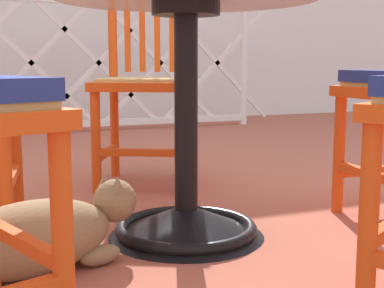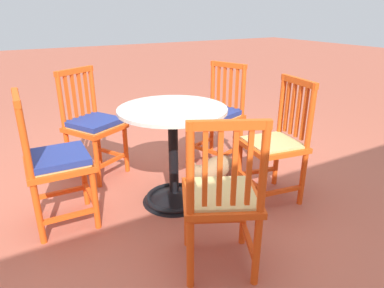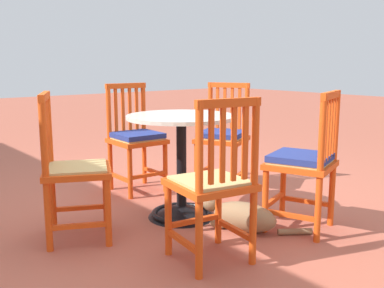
{
  "view_description": "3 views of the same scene",
  "coord_description": "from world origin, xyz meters",
  "views": [
    {
      "loc": [
        -0.63,
        -1.46,
        0.53
      ],
      "look_at": [
        -0.01,
        0.11,
        0.28
      ],
      "focal_mm": 51.33,
      "sensor_mm": 36.0,
      "label": 1
    },
    {
      "loc": [
        0.95,
        2.09,
        1.36
      ],
      "look_at": [
        -0.16,
        0.15,
        0.47
      ],
      "focal_mm": 31.88,
      "sensor_mm": 36.0,
      "label": 2
    },
    {
      "loc": [
        -2.49,
        1.93,
        1.09
      ],
      "look_at": [
        -0.09,
        -0.0,
        0.53
      ],
      "focal_mm": 42.04,
      "sensor_mm": 36.0,
      "label": 3
    }
  ],
  "objects": [
    {
      "name": "orange_chair_facing_out",
      "position": [
        0.73,
        -0.06,
        0.45
      ],
      "size": [
        0.41,
        0.41,
        0.91
      ],
      "color": "#E04C14",
      "rests_on": "ground_plane"
    },
    {
      "name": "cafe_table",
      "position": [
        -0.05,
        0.06,
        0.28
      ],
      "size": [
        0.76,
        0.76,
        0.73
      ],
      "color": "black",
      "rests_on": "ground_plane"
    },
    {
      "name": "ground_plane",
      "position": [
        0.0,
        0.0,
        0.0
      ],
      "size": [
        24.0,
        24.0,
        0.0
      ],
      "primitive_type": "plane",
      "color": "#AD5642"
    },
    {
      "name": "orange_chair_by_planter",
      "position": [
        0.33,
        -0.69,
        0.45
      ],
      "size": [
        0.54,
        0.54,
        0.91
      ],
      "color": "#E04C14",
      "rests_on": "ground_plane"
    },
    {
      "name": "orange_chair_tucked_in",
      "position": [
        -0.74,
        -0.41,
        0.45
      ],
      "size": [
        0.52,
        0.52,
        0.91
      ],
      "color": "#E04C14",
      "rests_on": "ground_plane"
    },
    {
      "name": "orange_chair_at_corner",
      "position": [
        -0.74,
        0.37,
        0.43
      ],
      "size": [
        0.46,
        0.46,
        0.91
      ],
      "color": "#E04C14",
      "rests_on": "ground_plane"
    },
    {
      "name": "tabby_cat",
      "position": [
        -0.49,
        -0.08,
        0.1
      ],
      "size": [
        0.64,
        0.47,
        0.23
      ],
      "color": "#8E704C",
      "rests_on": "ground_plane"
    },
    {
      "name": "orange_chair_near_fence",
      "position": [
        0.05,
        0.82,
        0.43
      ],
      "size": [
        0.54,
        0.54,
        0.91
      ],
      "color": "#E04C14",
      "rests_on": "ground_plane"
    }
  ]
}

